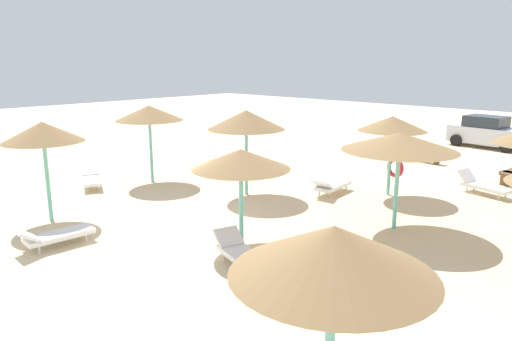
{
  "coord_description": "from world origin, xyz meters",
  "views": [
    {
      "loc": [
        10.34,
        -8.06,
        4.73
      ],
      "look_at": [
        0.0,
        3.0,
        1.2
      ],
      "focal_mm": 33.46,
      "sensor_mm": 36.0,
      "label": 1
    }
  ],
  "objects_px": {
    "parasol_4": "(392,125)",
    "parasol_1": "(43,132)",
    "parasol_3": "(241,159)",
    "lounger_4": "(331,185)",
    "parasol_0": "(149,113)",
    "parasol_8": "(246,120)",
    "bench_2": "(426,155)",
    "parked_car": "(488,132)",
    "lounger_0": "(92,178)",
    "parasol_6": "(400,142)",
    "lounger_1": "(54,235)",
    "bench_0": "(511,174)",
    "lounger_5": "(483,185)",
    "parasol_7": "(333,252)",
    "lounger_3": "(241,253)"
  },
  "relations": [
    {
      "from": "parasol_4",
      "to": "parasol_1",
      "type": "bearing_deg",
      "value": -122.94
    },
    {
      "from": "parasol_3",
      "to": "lounger_4",
      "type": "height_order",
      "value": "parasol_3"
    },
    {
      "from": "parasol_0",
      "to": "parasol_8",
      "type": "relative_size",
      "value": 1.0
    },
    {
      "from": "parasol_1",
      "to": "bench_2",
      "type": "bearing_deg",
      "value": 73.18
    },
    {
      "from": "parasol_8",
      "to": "parked_car",
      "type": "distance_m",
      "value": 16.26
    },
    {
      "from": "lounger_0",
      "to": "lounger_4",
      "type": "bearing_deg",
      "value": 36.51
    },
    {
      "from": "parasol_4",
      "to": "parasol_6",
      "type": "xyz_separation_m",
      "value": [
        1.83,
        -3.1,
        0.0
      ]
    },
    {
      "from": "lounger_1",
      "to": "bench_0",
      "type": "xyz_separation_m",
      "value": [
        6.63,
        15.18,
        0.03
      ]
    },
    {
      "from": "lounger_5",
      "to": "bench_0",
      "type": "bearing_deg",
      "value": 84.17
    },
    {
      "from": "parasol_3",
      "to": "parasol_7",
      "type": "bearing_deg",
      "value": -36.89
    },
    {
      "from": "lounger_0",
      "to": "parasol_7",
      "type": "bearing_deg",
      "value": -17.85
    },
    {
      "from": "lounger_1",
      "to": "lounger_4",
      "type": "bearing_deg",
      "value": 75.3
    },
    {
      "from": "parasol_1",
      "to": "lounger_0",
      "type": "relative_size",
      "value": 1.5
    },
    {
      "from": "parasol_0",
      "to": "lounger_3",
      "type": "height_order",
      "value": "parasol_0"
    },
    {
      "from": "parasol_0",
      "to": "lounger_4",
      "type": "height_order",
      "value": "parasol_0"
    },
    {
      "from": "lounger_5",
      "to": "bench_0",
      "type": "relative_size",
      "value": 1.29
    },
    {
      "from": "parasol_7",
      "to": "lounger_1",
      "type": "relative_size",
      "value": 1.54
    },
    {
      "from": "parasol_1",
      "to": "lounger_0",
      "type": "bearing_deg",
      "value": 133.9
    },
    {
      "from": "parasol_4",
      "to": "parasol_7",
      "type": "relative_size",
      "value": 0.94
    },
    {
      "from": "parasol_3",
      "to": "parked_car",
      "type": "height_order",
      "value": "parasol_3"
    },
    {
      "from": "parasol_7",
      "to": "lounger_1",
      "type": "bearing_deg",
      "value": 174.95
    },
    {
      "from": "bench_2",
      "to": "parasol_3",
      "type": "bearing_deg",
      "value": -86.22
    },
    {
      "from": "parasol_0",
      "to": "lounger_0",
      "type": "height_order",
      "value": "parasol_0"
    },
    {
      "from": "parasol_7",
      "to": "lounger_3",
      "type": "bearing_deg",
      "value": 145.09
    },
    {
      "from": "parasol_1",
      "to": "lounger_5",
      "type": "height_order",
      "value": "parasol_1"
    },
    {
      "from": "parasol_3",
      "to": "bench_0",
      "type": "bearing_deg",
      "value": 74.77
    },
    {
      "from": "parasol_1",
      "to": "parasol_7",
      "type": "height_order",
      "value": "parasol_7"
    },
    {
      "from": "parasol_7",
      "to": "lounger_0",
      "type": "bearing_deg",
      "value": 162.15
    },
    {
      "from": "parasol_7",
      "to": "lounger_3",
      "type": "xyz_separation_m",
      "value": [
        -4.69,
        3.27,
        -2.38
      ]
    },
    {
      "from": "parasol_1",
      "to": "parasol_6",
      "type": "bearing_deg",
      "value": 38.62
    },
    {
      "from": "lounger_4",
      "to": "bench_2",
      "type": "distance_m",
      "value": 7.56
    },
    {
      "from": "lounger_1",
      "to": "bench_2",
      "type": "bearing_deg",
      "value": 81.28
    },
    {
      "from": "parasol_3",
      "to": "parasol_7",
      "type": "distance_m",
      "value": 7.03
    },
    {
      "from": "lounger_4",
      "to": "parked_car",
      "type": "height_order",
      "value": "parked_car"
    },
    {
      "from": "lounger_4",
      "to": "bench_0",
      "type": "height_order",
      "value": "lounger_4"
    },
    {
      "from": "parasol_3",
      "to": "parked_car",
      "type": "relative_size",
      "value": 0.61
    },
    {
      "from": "lounger_3",
      "to": "bench_2",
      "type": "bearing_deg",
      "value": 97.24
    },
    {
      "from": "parked_car",
      "to": "lounger_3",
      "type": "bearing_deg",
      "value": -87.02
    },
    {
      "from": "bench_0",
      "to": "parasol_4",
      "type": "bearing_deg",
      "value": -119.22
    },
    {
      "from": "parasol_3",
      "to": "parked_car",
      "type": "distance_m",
      "value": 19.43
    },
    {
      "from": "parasol_1",
      "to": "lounger_4",
      "type": "height_order",
      "value": "parasol_1"
    },
    {
      "from": "parasol_7",
      "to": "parasol_4",
      "type": "bearing_deg",
      "value": 114.56
    },
    {
      "from": "parasol_1",
      "to": "bench_2",
      "type": "distance_m",
      "value": 16.59
    },
    {
      "from": "parasol_7",
      "to": "lounger_0",
      "type": "height_order",
      "value": "parasol_7"
    },
    {
      "from": "parasol_4",
      "to": "parked_car",
      "type": "xyz_separation_m",
      "value": [
        -0.65,
        12.42,
        -1.69
      ]
    },
    {
      "from": "lounger_1",
      "to": "lounger_3",
      "type": "height_order",
      "value": "lounger_3"
    },
    {
      "from": "parasol_7",
      "to": "bench_2",
      "type": "height_order",
      "value": "parasol_7"
    },
    {
      "from": "parasol_8",
      "to": "lounger_3",
      "type": "bearing_deg",
      "value": -46.98
    },
    {
      "from": "lounger_1",
      "to": "lounger_4",
      "type": "height_order",
      "value": "lounger_1"
    },
    {
      "from": "parasol_0",
      "to": "lounger_4",
      "type": "distance_m",
      "value": 7.46
    }
  ]
}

